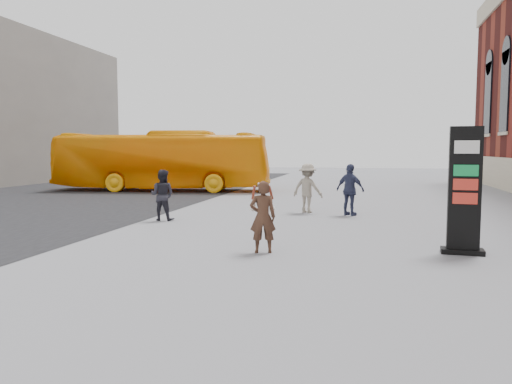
% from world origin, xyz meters
% --- Properties ---
extents(ground, '(100.00, 100.00, 0.00)m').
position_xyz_m(ground, '(0.00, 0.00, 0.00)').
color(ground, '#9E9EA3').
extents(info_pylon, '(0.92, 0.51, 2.79)m').
position_xyz_m(info_pylon, '(4.05, 0.88, 1.39)').
color(info_pylon, black).
rests_on(info_pylon, ground).
extents(woman, '(0.71, 0.67, 1.60)m').
position_xyz_m(woman, '(-0.27, 0.03, 0.82)').
color(woman, '#422B1C').
rests_on(woman, ground).
extents(bus, '(11.91, 4.11, 3.25)m').
position_xyz_m(bus, '(-8.98, 14.93, 1.63)').
color(bus, '#FFA309').
rests_on(bus, road).
extents(pedestrian_a, '(0.81, 0.64, 1.64)m').
position_xyz_m(pedestrian_a, '(-4.43, 4.22, 0.82)').
color(pedestrian_a, '#25252D').
rests_on(pedestrian_a, ground).
extents(pedestrian_b, '(1.30, 1.00, 1.77)m').
position_xyz_m(pedestrian_b, '(-0.10, 7.15, 0.88)').
color(pedestrian_b, gray).
rests_on(pedestrian_b, ground).
extents(pedestrian_c, '(1.13, 0.88, 1.78)m').
position_xyz_m(pedestrian_c, '(1.42, 6.67, 0.89)').
color(pedestrian_c, '#313655').
rests_on(pedestrian_c, ground).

